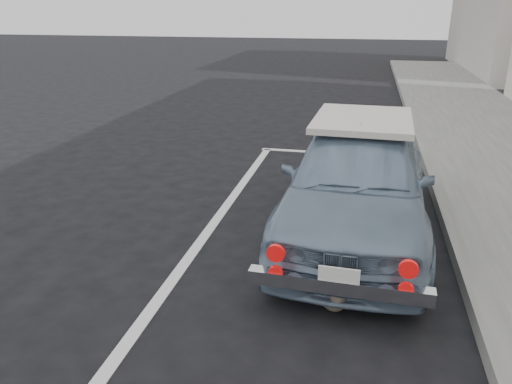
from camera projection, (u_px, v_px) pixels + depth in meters
pline_front at (344, 154)px, 8.95m from camera, size 3.00×0.12×0.01m
pline_side at (212, 226)px, 6.03m from camera, size 0.12×7.00×0.01m
retro_coupe at (357, 178)px, 5.65m from camera, size 1.73×3.97×1.33m
cat at (333, 295)px, 4.35m from camera, size 0.34×0.54×0.30m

